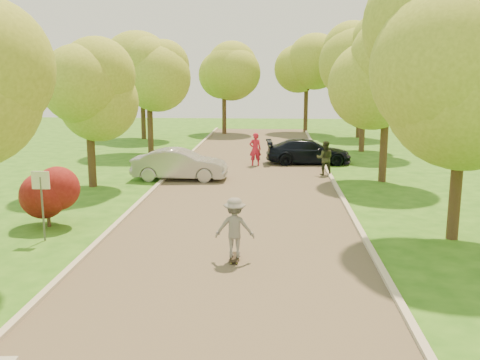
% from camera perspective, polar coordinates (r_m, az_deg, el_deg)
% --- Properties ---
extents(ground, '(100.00, 100.00, 0.00)m').
position_cam_1_polar(ground, '(12.51, -2.28, -12.57)').
color(ground, '#255E16').
rests_on(ground, ground).
extents(road, '(8.00, 60.00, 0.01)m').
position_cam_1_polar(road, '(20.06, 0.05, -3.30)').
color(road, '#4C4438').
rests_on(road, ground).
extents(curb_left, '(0.18, 60.00, 0.12)m').
position_cam_1_polar(curb_left, '(20.69, -11.23, -2.91)').
color(curb_left, '#B2AD9E').
rests_on(curb_left, ground).
extents(curb_right, '(0.18, 60.00, 0.12)m').
position_cam_1_polar(curb_right, '(20.22, 11.61, -3.26)').
color(curb_right, '#B2AD9E').
rests_on(curb_right, ground).
extents(street_sign, '(0.55, 0.06, 2.17)m').
position_cam_1_polar(street_sign, '(17.26, -20.43, -1.11)').
color(street_sign, '#59595E').
rests_on(street_sign, ground).
extents(red_shrub, '(1.70, 1.70, 1.95)m').
position_cam_1_polar(red_shrub, '(18.89, -19.89, -1.49)').
color(red_shrub, '#382619').
rests_on(red_shrub, ground).
extents(tree_l_midb, '(4.30, 4.20, 6.62)m').
position_cam_1_polar(tree_l_midb, '(24.72, -15.55, 9.79)').
color(tree_l_midb, '#382619').
rests_on(tree_l_midb, ground).
extents(tree_l_far, '(4.92, 4.80, 7.79)m').
position_cam_1_polar(tree_l_far, '(34.23, -9.41, 11.83)').
color(tree_l_far, '#382619').
rests_on(tree_l_far, ground).
extents(tree_r_mida, '(5.13, 5.00, 7.95)m').
position_cam_1_polar(tree_r_mida, '(17.39, 23.70, 11.94)').
color(tree_r_mida, '#382619').
rests_on(tree_r_mida, ground).
extents(tree_r_midb, '(4.51, 4.40, 7.01)m').
position_cam_1_polar(tree_r_midb, '(25.95, 15.87, 10.48)').
color(tree_r_midb, '#382619').
rests_on(tree_r_midb, ground).
extents(tree_r_far, '(5.33, 5.20, 8.34)m').
position_cam_1_polar(tree_r_far, '(35.90, 13.59, 12.22)').
color(tree_r_far, '#382619').
rests_on(tree_r_far, ground).
extents(tree_bg_a, '(5.12, 5.00, 7.72)m').
position_cam_1_polar(tree_bg_a, '(42.57, -10.16, 11.47)').
color(tree_bg_a, '#382619').
rests_on(tree_bg_a, ground).
extents(tree_bg_b, '(5.12, 5.00, 7.95)m').
position_cam_1_polar(tree_bg_b, '(43.95, 13.07, 11.64)').
color(tree_bg_b, '#382619').
rests_on(tree_bg_b, ground).
extents(tree_bg_c, '(4.92, 4.80, 7.33)m').
position_cam_1_polar(tree_bg_c, '(45.55, -1.45, 11.25)').
color(tree_bg_c, '#382619').
rests_on(tree_bg_c, ground).
extents(tree_bg_d, '(5.12, 5.00, 7.72)m').
position_cam_1_polar(tree_bg_d, '(47.48, 7.40, 11.51)').
color(tree_bg_d, '#382619').
rests_on(tree_bg_d, ground).
extents(silver_sedan, '(4.57, 1.66, 1.50)m').
position_cam_1_polar(silver_sedan, '(25.94, -6.44, 1.66)').
color(silver_sedan, '#9D9DA1').
rests_on(silver_sedan, ground).
extents(dark_sedan, '(4.91, 2.23, 1.39)m').
position_cam_1_polar(dark_sedan, '(30.68, 7.30, 3.03)').
color(dark_sedan, black).
rests_on(dark_sedan, ground).
extents(longboard, '(0.24, 0.86, 0.10)m').
position_cam_1_polar(longboard, '(14.85, -0.56, -8.24)').
color(longboard, black).
rests_on(longboard, ground).
extents(skateboarder, '(1.08, 0.63, 1.67)m').
position_cam_1_polar(skateboarder, '(14.59, -0.57, -5.10)').
color(skateboarder, slate).
rests_on(skateboarder, longboard).
extents(person_striped, '(0.76, 0.59, 1.85)m').
position_cam_1_polar(person_striped, '(29.71, 1.63, 3.29)').
color(person_striped, '#B31A34').
rests_on(person_striped, ground).
extents(person_olive, '(0.88, 0.71, 1.73)m').
position_cam_1_polar(person_olive, '(27.27, 9.04, 2.31)').
color(person_olive, '#2A311D').
rests_on(person_olive, ground).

